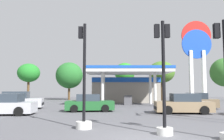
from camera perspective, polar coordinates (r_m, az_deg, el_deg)
The scene contains 14 objects.
ground_plane at distance 8.65m, azimuth 8.11°, elevation -17.07°, with size 90.00×90.00×0.00m, color #56565B.
gas_station at distance 31.33m, azimuth 3.47°, elevation -4.40°, with size 9.76×11.86×4.34m.
station_pole_sign at distance 30.74m, azimuth 20.75°, elevation 4.44°, with size 3.77×0.56×10.63m.
car_0 at distance 18.89m, azimuth -5.74°, elevation -8.47°, with size 4.13×2.15×1.42m.
car_1 at distance 23.00m, azimuth -22.85°, elevation -7.24°, with size 4.78×2.68×1.62m.
car_2 at distance 18.03m, azimuth 17.67°, elevation -8.32°, with size 4.27×2.07×1.50m.
car_4 at distance 17.94m, azimuth -25.54°, elevation -8.09°, with size 4.30×2.12×1.50m.
car_5 at distance 23.13m, azimuth 20.38°, elevation -7.45°, with size 4.46×2.80×1.48m.
traffic_signal_0 at distance 9.47m, azimuth 13.00°, elevation -4.40°, with size 0.65×0.68×4.68m.
traffic_signal_1 at distance 10.68m, azimuth -7.24°, elevation -7.25°, with size 0.74×0.74×4.97m.
tree_0 at distance 38.70m, azimuth -20.42°, elevation -0.72°, with size 3.55×3.55×5.96m.
tree_1 at distance 39.06m, azimuth -10.81°, elevation -1.37°, with size 4.59×4.59×6.41m.
tree_2 at distance 37.60m, azimuth 3.25°, elevation -0.67°, with size 3.40×3.40×6.22m.
tree_3 at distance 37.33m, azimuth 12.48°, elevation -0.54°, with size 4.24×4.24×6.35m.
Camera 1 is at (-1.10, -8.39, 1.84)m, focal length 35.94 mm.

